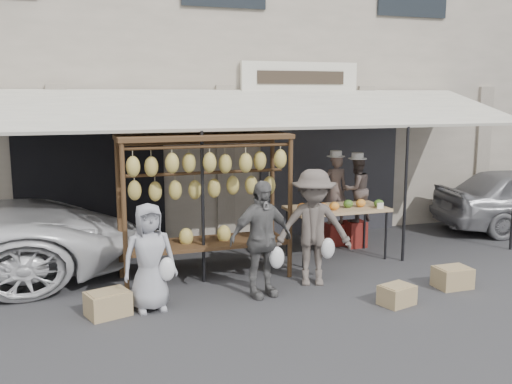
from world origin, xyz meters
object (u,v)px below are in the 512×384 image
at_px(crate_near_a, 397,295).
at_px(banana_rack, 205,179).
at_px(vendor_right, 357,189).
at_px(crate_far, 108,304).
at_px(customer_mid, 261,239).
at_px(produce_table, 338,209).
at_px(crate_near_b, 452,277).
at_px(customer_right, 313,228).
at_px(vendor_left, 335,189).
at_px(customer_left, 149,257).

bearing_deg(crate_near_a, banana_rack, 138.67).
height_order(vendor_right, crate_far, vendor_right).
height_order(vendor_right, customer_mid, vendor_right).
xyz_separation_m(produce_table, vendor_right, (0.68, 0.59, 0.22)).
height_order(customer_mid, crate_near_b, customer_mid).
height_order(vendor_right, crate_near_a, vendor_right).
bearing_deg(customer_right, produce_table, 68.48).
xyz_separation_m(vendor_right, customer_right, (-1.65, -1.74, -0.22)).
bearing_deg(customer_mid, customer_right, 3.15).
bearing_deg(vendor_right, customer_right, 37.93).
bearing_deg(customer_right, crate_near_a, -38.38).
bearing_deg(vendor_left, crate_far, 31.33).
distance_m(banana_rack, customer_left, 1.69).
xyz_separation_m(customer_right, crate_near_a, (0.74, -1.14, -0.74)).
distance_m(customer_left, customer_right, 2.48).
height_order(produce_table, crate_near_a, produce_table).
distance_m(banana_rack, customer_mid, 1.36).
bearing_deg(customer_left, vendor_left, 24.81).
height_order(produce_table, customer_left, customer_left).
height_order(produce_table, customer_right, customer_right).
distance_m(customer_right, crate_far, 3.11).
xyz_separation_m(vendor_right, crate_near_b, (0.26, -2.53, -0.94)).
distance_m(crate_near_b, crate_far, 4.95).
bearing_deg(vendor_left, customer_right, 59.85).
relative_size(produce_table, customer_mid, 1.03).
distance_m(banana_rack, customer_right, 1.79).
relative_size(customer_left, customer_right, 0.82).
xyz_separation_m(produce_table, crate_near_b, (0.93, -1.94, -0.72)).
relative_size(vendor_left, customer_right, 0.75).
height_order(customer_left, customer_mid, customer_mid).
relative_size(vendor_left, crate_near_b, 2.59).
bearing_deg(vendor_left, produce_table, 70.45).
distance_m(crate_near_a, crate_far, 3.85).
distance_m(vendor_right, customer_left, 4.59).
relative_size(vendor_right, crate_near_b, 2.39).
height_order(produce_table, crate_near_b, produce_table).
relative_size(crate_near_a, crate_far, 0.85).
bearing_deg(produce_table, customer_right, -130.27).
bearing_deg(customer_mid, produce_table, 25.34).
relative_size(banana_rack, crate_near_b, 5.15).
distance_m(produce_table, customer_mid, 2.32).
xyz_separation_m(vendor_right, customer_mid, (-2.55, -1.96, -0.26)).
xyz_separation_m(produce_table, customer_right, (-0.97, -1.14, 0.00)).
xyz_separation_m(banana_rack, vendor_right, (3.10, 0.95, -0.48)).
distance_m(customer_left, crate_near_a, 3.37).
relative_size(customer_right, crate_near_b, 3.46).
bearing_deg(crate_near_a, produce_table, 84.23).
xyz_separation_m(customer_left, crate_far, (-0.55, -0.03, -0.56)).
bearing_deg(customer_mid, crate_near_a, -40.11).
xyz_separation_m(vendor_left, customer_mid, (-2.22, -2.19, -0.24)).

